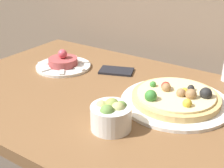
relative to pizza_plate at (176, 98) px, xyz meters
The scene contains 5 objects.
dining_table 0.20m from the pizza_plate, 155.25° to the right, with size 1.21×0.72×0.75m.
pizza_plate is the anchor object (origin of this frame).
tartare_plate 0.47m from the pizza_plate, behind, with size 0.21×0.21×0.07m.
small_bowl 0.23m from the pizza_plate, 111.24° to the right, with size 0.11×0.11×0.08m.
napkin 0.30m from the pizza_plate, 158.93° to the left, with size 0.14×0.11×0.01m.
Camera 1 is at (0.44, -0.36, 1.19)m, focal length 50.00 mm.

